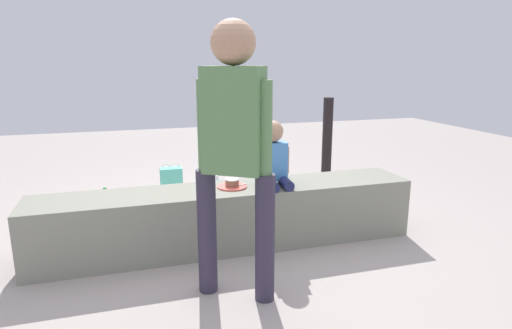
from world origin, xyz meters
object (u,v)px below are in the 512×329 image
at_px(child_seated, 273,157).
at_px(water_bottle_near_gift, 217,185).
at_px(water_bottle_far_side, 106,198).
at_px(adult_standing, 234,138).
at_px(cake_box_white, 168,212).
at_px(handbag_black_leather, 246,205).
at_px(cake_plate, 232,185).
at_px(party_cup_red, 294,193).
at_px(gift_bag, 172,184).
at_px(handbag_brown_canvas, 115,225).

height_order(child_seated, water_bottle_near_gift, child_seated).
bearing_deg(water_bottle_far_side, adult_standing, -67.51).
distance_m(cake_box_white, handbag_black_leather, 0.69).
xyz_separation_m(adult_standing, cake_plate, (0.16, 0.71, -0.48)).
bearing_deg(child_seated, cake_plate, 176.30).
xyz_separation_m(water_bottle_near_gift, party_cup_red, (0.71, -0.39, -0.03)).
distance_m(gift_bag, water_bottle_far_side, 0.63).
relative_size(gift_bag, handbag_black_leather, 1.03).
bearing_deg(adult_standing, cake_plate, 77.68).
xyz_separation_m(child_seated, handbag_black_leather, (-0.07, 0.52, -0.54)).
relative_size(water_bottle_far_side, handbag_black_leather, 0.50).
bearing_deg(gift_bag, water_bottle_far_side, 178.60).
height_order(adult_standing, water_bottle_far_side, adult_standing).
xyz_separation_m(adult_standing, gift_bag, (-0.17, 1.91, -0.78)).
bearing_deg(gift_bag, child_seated, -62.46).
bearing_deg(handbag_brown_canvas, party_cup_red, 17.63).
bearing_deg(water_bottle_near_gift, cake_box_white, -131.96).
bearing_deg(child_seated, water_bottle_far_side, 135.61).
xyz_separation_m(cake_plate, water_bottle_near_gift, (0.15, 1.31, -0.38)).
distance_m(adult_standing, cake_box_white, 1.66).
xyz_separation_m(child_seated, water_bottle_far_side, (-1.26, 1.24, -0.58)).
relative_size(water_bottle_near_gift, handbag_black_leather, 0.53).
distance_m(cake_plate, party_cup_red, 1.33).
height_order(cake_plate, water_bottle_near_gift, cake_plate).
relative_size(cake_plate, party_cup_red, 2.03).
bearing_deg(adult_standing, party_cup_red, 58.04).
relative_size(adult_standing, cake_box_white, 4.99).
relative_size(cake_plate, water_bottle_near_gift, 1.14).
distance_m(gift_bag, handbag_black_leather, 0.90).
bearing_deg(gift_bag, handbag_brown_canvas, -122.36).
bearing_deg(party_cup_red, cake_plate, -133.16).
bearing_deg(gift_bag, adult_standing, -84.87).
distance_m(cake_plate, handbag_black_leather, 0.66).
height_order(water_bottle_near_gift, party_cup_red, water_bottle_near_gift).
height_order(water_bottle_near_gift, water_bottle_far_side, water_bottle_near_gift).
height_order(gift_bag, handbag_brown_canvas, gift_bag).
bearing_deg(cake_plate, child_seated, -3.70).
bearing_deg(adult_standing, child_seated, 56.03).
height_order(party_cup_red, handbag_brown_canvas, handbag_brown_canvas).
xyz_separation_m(water_bottle_near_gift, handbag_brown_canvas, (-1.01, -0.93, 0.03)).
distance_m(adult_standing, water_bottle_near_gift, 2.22).
xyz_separation_m(party_cup_red, handbag_brown_canvas, (-1.71, -0.54, 0.06)).
xyz_separation_m(cake_plate, water_bottle_far_side, (-0.95, 1.22, -0.39)).
xyz_separation_m(water_bottle_near_gift, cake_box_white, (-0.58, -0.64, -0.02)).
relative_size(child_seated, water_bottle_near_gift, 2.46).
relative_size(child_seated, handbag_black_leather, 1.31).
relative_size(cake_plate, cake_box_white, 0.71).
xyz_separation_m(adult_standing, party_cup_red, (1.02, 1.63, -0.90)).
distance_m(party_cup_red, handbag_black_leather, 0.75).
distance_m(gift_bag, cake_box_white, 0.55).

